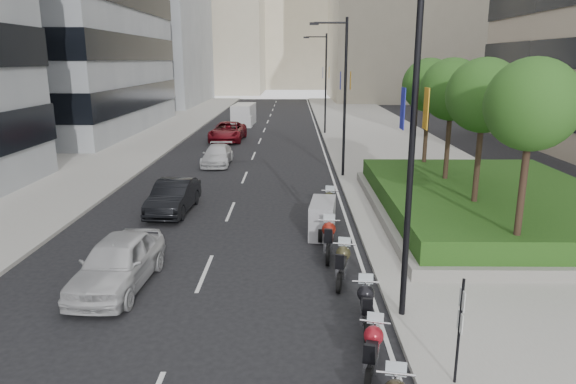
{
  "coord_description": "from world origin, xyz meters",
  "views": [
    {
      "loc": [
        1.38,
        -11.51,
        6.75
      ],
      "look_at": [
        1.19,
        6.83,
        2.0
      ],
      "focal_mm": 32.0,
      "sensor_mm": 36.0,
      "label": 1
    }
  ],
  "objects_px": {
    "lamp_post_1": "(342,90)",
    "motorcycle_2": "(366,307)",
    "car_a": "(118,262)",
    "car_b": "(173,197)",
    "parking_sign": "(460,326)",
    "car_c": "(217,155)",
    "motorcycle_3": "(342,264)",
    "motorcycle_6": "(328,205)",
    "lamp_post_2": "(324,79)",
    "delivery_van": "(244,116)",
    "car_d": "(228,131)",
    "motorcycle_5": "(322,218)",
    "motorcycle_4": "(329,239)",
    "motorcycle_1": "(372,351)",
    "lamp_post_0": "(407,131)"
  },
  "relations": [
    {
      "from": "motorcycle_3",
      "to": "delivery_van",
      "type": "bearing_deg",
      "value": 21.38
    },
    {
      "from": "motorcycle_1",
      "to": "motorcycle_4",
      "type": "bearing_deg",
      "value": 18.28
    },
    {
      "from": "lamp_post_1",
      "to": "motorcycle_2",
      "type": "distance_m",
      "value": 18.02
    },
    {
      "from": "motorcycle_5",
      "to": "car_d",
      "type": "relative_size",
      "value": 0.42
    },
    {
      "from": "motorcycle_6",
      "to": "car_d",
      "type": "xyz_separation_m",
      "value": [
        -7.13,
        21.97,
        0.2
      ]
    },
    {
      "from": "lamp_post_2",
      "to": "parking_sign",
      "type": "relative_size",
      "value": 3.6
    },
    {
      "from": "motorcycle_1",
      "to": "car_a",
      "type": "height_order",
      "value": "car_a"
    },
    {
      "from": "motorcycle_2",
      "to": "motorcycle_6",
      "type": "distance_m",
      "value": 9.5
    },
    {
      "from": "lamp_post_2",
      "to": "parking_sign",
      "type": "bearing_deg",
      "value": -89.01
    },
    {
      "from": "motorcycle_1",
      "to": "car_a",
      "type": "bearing_deg",
      "value": 72.19
    },
    {
      "from": "car_c",
      "to": "car_b",
      "type": "bearing_deg",
      "value": -92.3
    },
    {
      "from": "lamp_post_2",
      "to": "car_b",
      "type": "bearing_deg",
      "value": -108.04
    },
    {
      "from": "lamp_post_0",
      "to": "motorcycle_1",
      "type": "height_order",
      "value": "lamp_post_0"
    },
    {
      "from": "lamp_post_2",
      "to": "car_a",
      "type": "distance_m",
      "value": 34.3
    },
    {
      "from": "lamp_post_2",
      "to": "delivery_van",
      "type": "xyz_separation_m",
      "value": [
        -8.03,
        6.85,
        -4.05
      ]
    },
    {
      "from": "lamp_post_1",
      "to": "motorcycle_3",
      "type": "distance_m",
      "value": 15.33
    },
    {
      "from": "motorcycle_2",
      "to": "motorcycle_3",
      "type": "height_order",
      "value": "motorcycle_3"
    },
    {
      "from": "motorcycle_4",
      "to": "motorcycle_6",
      "type": "distance_m",
      "value": 4.5
    },
    {
      "from": "car_d",
      "to": "delivery_van",
      "type": "distance_m",
      "value": 10.82
    },
    {
      "from": "car_c",
      "to": "motorcycle_6",
      "type": "bearing_deg",
      "value": -60.98
    },
    {
      "from": "parking_sign",
      "to": "car_c",
      "type": "height_order",
      "value": "parking_sign"
    },
    {
      "from": "car_d",
      "to": "lamp_post_2",
      "type": "bearing_deg",
      "value": 27.7
    },
    {
      "from": "car_a",
      "to": "car_d",
      "type": "bearing_deg",
      "value": 93.62
    },
    {
      "from": "car_c",
      "to": "motorcycle_2",
      "type": "bearing_deg",
      "value": -72.13
    },
    {
      "from": "lamp_post_1",
      "to": "motorcycle_4",
      "type": "xyz_separation_m",
      "value": [
        -1.51,
        -12.43,
        -4.45
      ]
    },
    {
      "from": "motorcycle_5",
      "to": "car_c",
      "type": "bearing_deg",
      "value": 30.92
    },
    {
      "from": "motorcycle_3",
      "to": "car_a",
      "type": "relative_size",
      "value": 0.47
    },
    {
      "from": "lamp_post_2",
      "to": "motorcycle_3",
      "type": "bearing_deg",
      "value": -92.16
    },
    {
      "from": "motorcycle_4",
      "to": "motorcycle_5",
      "type": "distance_m",
      "value": 2.22
    },
    {
      "from": "motorcycle_1",
      "to": "motorcycle_6",
      "type": "height_order",
      "value": "motorcycle_6"
    },
    {
      "from": "motorcycle_1",
      "to": "car_d",
      "type": "xyz_separation_m",
      "value": [
        -7.35,
        33.52,
        0.25
      ]
    },
    {
      "from": "parking_sign",
      "to": "car_a",
      "type": "height_order",
      "value": "parking_sign"
    },
    {
      "from": "lamp_post_2",
      "to": "motorcycle_2",
      "type": "height_order",
      "value": "lamp_post_2"
    },
    {
      "from": "motorcycle_3",
      "to": "lamp_post_2",
      "type": "bearing_deg",
      "value": 9.44
    },
    {
      "from": "parking_sign",
      "to": "motorcycle_6",
      "type": "relative_size",
      "value": 1.13
    },
    {
      "from": "lamp_post_2",
      "to": "motorcycle_3",
      "type": "xyz_separation_m",
      "value": [
        -1.23,
        -32.61,
        -4.49
      ]
    },
    {
      "from": "car_a",
      "to": "car_b",
      "type": "relative_size",
      "value": 1.04
    },
    {
      "from": "lamp_post_0",
      "to": "motorcycle_6",
      "type": "bearing_deg",
      "value": 97.78
    },
    {
      "from": "lamp_post_1",
      "to": "lamp_post_2",
      "type": "relative_size",
      "value": 1.0
    },
    {
      "from": "lamp_post_1",
      "to": "motorcycle_2",
      "type": "xyz_separation_m",
      "value": [
        -0.88,
        -17.43,
        -4.5
      ]
    },
    {
      "from": "motorcycle_1",
      "to": "motorcycle_2",
      "type": "xyz_separation_m",
      "value": [
        0.14,
        2.06,
        0.02
      ]
    },
    {
      "from": "motorcycle_4",
      "to": "lamp_post_0",
      "type": "bearing_deg",
      "value": -156.6
    },
    {
      "from": "motorcycle_2",
      "to": "car_c",
      "type": "relative_size",
      "value": 0.49
    },
    {
      "from": "car_a",
      "to": "lamp_post_1",
      "type": "bearing_deg",
      "value": 64.84
    },
    {
      "from": "lamp_post_2",
      "to": "delivery_van",
      "type": "bearing_deg",
      "value": 139.55
    },
    {
      "from": "motorcycle_4",
      "to": "delivery_van",
      "type": "distance_m",
      "value": 37.84
    },
    {
      "from": "lamp_post_2",
      "to": "motorcycle_6",
      "type": "height_order",
      "value": "lamp_post_2"
    },
    {
      "from": "motorcycle_3",
      "to": "motorcycle_6",
      "type": "height_order",
      "value": "motorcycle_6"
    },
    {
      "from": "car_b",
      "to": "motorcycle_3",
      "type": "bearing_deg",
      "value": -44.11
    },
    {
      "from": "motorcycle_3",
      "to": "car_d",
      "type": "bearing_deg",
      "value": 25.6
    }
  ]
}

